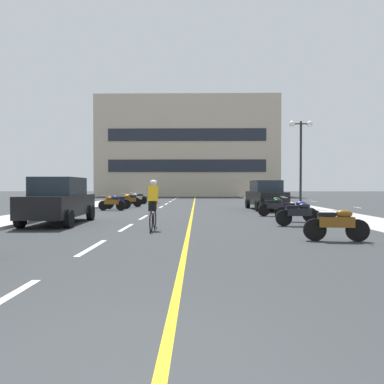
{
  "coord_description": "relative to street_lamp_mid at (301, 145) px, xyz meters",
  "views": [
    {
      "loc": [
        0.54,
        -2.3,
        1.49
      ],
      "look_at": [
        0.18,
        20.58,
        1.08
      ],
      "focal_mm": 32.5,
      "sensor_mm": 36.0,
      "label": 1
    }
  ],
  "objects": [
    {
      "name": "lane_dash_11",
      "position": [
        -9.0,
        26.48,
        -4.05
      ],
      "size": [
        0.14,
        2.2,
        0.01
      ],
      "primitive_type": "cube",
      "color": "silver",
      "rests_on": "ground"
    },
    {
      "name": "motorcycle_2",
      "position": [
        -2.73,
        -12.48,
        -3.58
      ],
      "size": [
        1.7,
        0.6,
        0.92
      ],
      "color": "black",
      "rests_on": "ground"
    },
    {
      "name": "lane_dash_10",
      "position": [
        -9.0,
        22.48,
        -4.05
      ],
      "size": [
        0.14,
        2.2,
        0.01
      ],
      "primitive_type": "cube",
      "color": "silver",
      "rests_on": "ground"
    },
    {
      "name": "lane_dash_9",
      "position": [
        -9.0,
        18.48,
        -4.05
      ],
      "size": [
        0.14,
        2.2,
        0.01
      ],
      "primitive_type": "cube",
      "color": "silver",
      "rests_on": "ground"
    },
    {
      "name": "lane_dash_7",
      "position": [
        -9.0,
        10.48,
        -4.05
      ],
      "size": [
        0.14,
        2.2,
        0.01
      ],
      "primitive_type": "cube",
      "color": "silver",
      "rests_on": "ground"
    },
    {
      "name": "lane_dash_1",
      "position": [
        -9.0,
        -13.52,
        -4.05
      ],
      "size": [
        0.14,
        2.2,
        0.01
      ],
      "primitive_type": "cube",
      "color": "silver",
      "rests_on": "ground"
    },
    {
      "name": "curb_left",
      "position": [
        -14.2,
        4.48,
        -3.99
      ],
      "size": [
        2.4,
        72.0,
        0.12
      ],
      "primitive_type": "cube",
      "color": "#A8A8A3",
      "rests_on": "ground"
    },
    {
      "name": "motorcycle_12",
      "position": [
        -11.71,
        8.29,
        -3.58
      ],
      "size": [
        1.7,
        0.6,
        0.92
      ],
      "color": "black",
      "rests_on": "ground"
    },
    {
      "name": "motorcycle_11",
      "position": [
        -11.37,
        6.31,
        -3.58
      ],
      "size": [
        1.67,
        0.71,
        0.92
      ],
      "color": "black",
      "rests_on": "ground"
    },
    {
      "name": "cyclist_rider",
      "position": [
        -7.96,
        -10.15,
        -3.17
      ],
      "size": [
        0.42,
        1.77,
        1.71
      ],
      "color": "black",
      "rests_on": "ground"
    },
    {
      "name": "motorcycle_10",
      "position": [
        -11.71,
        4.86,
        -3.58
      ],
      "size": [
        1.67,
        0.71,
        0.92
      ],
      "color": "black",
      "rests_on": "ground"
    },
    {
      "name": "lane_dash_6",
      "position": [
        -9.0,
        6.48,
        -4.05
      ],
      "size": [
        0.14,
        2.2,
        0.01
      ],
      "primitive_type": "cube",
      "color": "silver",
      "rests_on": "ground"
    },
    {
      "name": "parked_car_near",
      "position": [
        -11.9,
        -8.29,
        -3.14
      ],
      "size": [
        2.03,
        4.25,
        1.82
      ],
      "color": "black",
      "rests_on": "ground"
    },
    {
      "name": "lane_dash_5",
      "position": [
        -9.0,
        2.48,
        -4.05
      ],
      "size": [
        0.14,
        2.2,
        0.01
      ],
      "primitive_type": "cube",
      "color": "silver",
      "rests_on": "ground"
    },
    {
      "name": "ground_plane",
      "position": [
        -7.0,
        1.48,
        -4.05
      ],
      "size": [
        140.0,
        140.0,
        0.0
      ],
      "primitive_type": "plane",
      "color": "#2D3033"
    },
    {
      "name": "motorcycle_8",
      "position": [
        -11.61,
        0.41,
        -3.58
      ],
      "size": [
        1.7,
        0.6,
        0.92
      ],
      "color": "black",
      "rests_on": "ground"
    },
    {
      "name": "motorcycle_7",
      "position": [
        -11.61,
        -1.05,
        -3.58
      ],
      "size": [
        1.7,
        0.6,
        0.92
      ],
      "color": "black",
      "rests_on": "ground"
    },
    {
      "name": "centre_line_yellow",
      "position": [
        -6.75,
        4.48,
        -4.05
      ],
      "size": [
        0.12,
        66.0,
        0.01
      ],
      "primitive_type": "cube",
      "color": "gold",
      "rests_on": "ground"
    },
    {
      "name": "curb_right",
      "position": [
        0.2,
        4.48,
        -3.99
      ],
      "size": [
        2.4,
        72.0,
        0.12
      ],
      "primitive_type": "cube",
      "color": "#A8A8A3",
      "rests_on": "ground"
    },
    {
      "name": "street_lamp_mid",
      "position": [
        0.0,
        0.0,
        0.0
      ],
      "size": [
        1.46,
        0.36,
        5.42
      ],
      "color": "black",
      "rests_on": "curb_right"
    },
    {
      "name": "lane_dash_8",
      "position": [
        -9.0,
        14.48,
        -4.05
      ],
      "size": [
        0.14,
        2.2,
        0.01
      ],
      "primitive_type": "cube",
      "color": "silver",
      "rests_on": "ground"
    },
    {
      "name": "lane_dash_4",
      "position": [
        -9.0,
        -1.52,
        -4.05
      ],
      "size": [
        0.14,
        2.2,
        0.01
      ],
      "primitive_type": "cube",
      "color": "silver",
      "rests_on": "ground"
    },
    {
      "name": "motorcycle_4",
      "position": [
        -2.37,
        -7.43,
        -3.58
      ],
      "size": [
        1.65,
        0.77,
        0.92
      ],
      "color": "black",
      "rests_on": "ground"
    },
    {
      "name": "lane_dash_3",
      "position": [
        -9.0,
        -5.52,
        -4.05
      ],
      "size": [
        0.14,
        2.2,
        0.01
      ],
      "primitive_type": "cube",
      "color": "silver",
      "rests_on": "ground"
    },
    {
      "name": "motorcycle_5",
      "position": [
        -2.66,
        -4.69,
        -3.58
      ],
      "size": [
        1.68,
        0.66,
        0.92
      ],
      "color": "black",
      "rests_on": "ground"
    },
    {
      "name": "lane_dash_2",
      "position": [
        -9.0,
        -9.52,
        -4.05
      ],
      "size": [
        0.14,
        2.2,
        0.01
      ],
      "primitive_type": "cube",
      "color": "silver",
      "rests_on": "ground"
    },
    {
      "name": "parked_car_mid",
      "position": [
        -2.2,
        -0.15,
        -3.14
      ],
      "size": [
        2.13,
        4.3,
        1.82
      ],
      "color": "black",
      "rests_on": "ground"
    },
    {
      "name": "motorcycle_6",
      "position": [
        -2.29,
        -2.72,
        -3.58
      ],
      "size": [
        1.69,
        0.61,
        0.92
      ],
      "color": "black",
      "rests_on": "ground"
    },
    {
      "name": "motorcycle_3",
      "position": [
        -2.71,
        -8.98,
        -3.58
      ],
      "size": [
        1.7,
        0.6,
        0.92
      ],
      "color": "black",
      "rests_on": "ground"
    },
    {
      "name": "motorcycle_9",
      "position": [
        -11.2,
        2.24,
        -3.58
      ],
      "size": [
        1.69,
        0.63,
        0.92
      ],
      "color": "black",
      "rests_on": "ground"
    },
    {
      "name": "office_building",
      "position": [
        -7.9,
        29.9,
        2.98
      ],
      "size": [
        25.59,
        8.96,
        14.06
      ],
      "color": "#BCAD93",
      "rests_on": "ground"
    }
  ]
}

